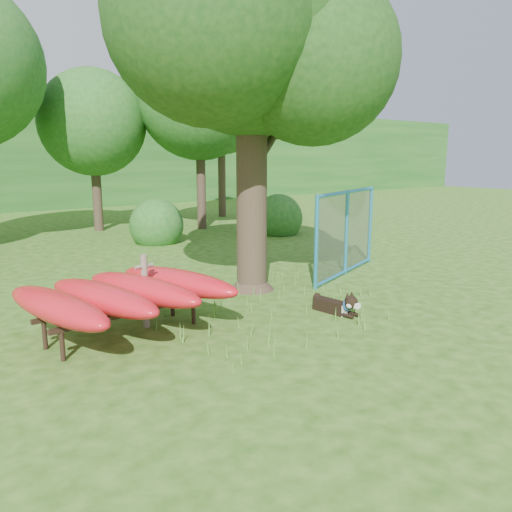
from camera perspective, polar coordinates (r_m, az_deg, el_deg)
ground at (r=8.73m, az=3.81°, el=-7.84°), size 80.00×80.00×0.00m
oak_tree at (r=10.90m, az=-0.87°, el=24.88°), size 6.38×5.56×8.12m
wooden_post at (r=8.62m, az=-12.56°, el=-3.73°), size 0.34×0.13×1.26m
kayak_rack at (r=8.28m, az=-14.98°, el=-4.15°), size 3.36×2.99×0.93m
husky_dog at (r=9.37m, az=9.32°, el=-5.54°), size 0.34×1.08×0.48m
fence_section at (r=12.40m, az=10.28°, el=2.66°), size 3.34×1.32×3.44m
wildflower_clump at (r=9.31m, az=11.23°, el=-5.53°), size 0.11×0.10×0.25m
bg_tree_c at (r=20.44m, az=-18.17°, el=14.26°), size 4.00×4.00×6.12m
bg_tree_d at (r=20.24m, az=-6.50°, el=17.54°), size 4.80×4.80×7.50m
bg_tree_e at (r=24.37m, az=-4.03°, el=16.86°), size 4.60×4.60×7.55m
shrub_right at (r=18.77m, az=2.56°, el=2.53°), size 1.80×1.80×1.80m
shrub_mid at (r=17.15m, az=-11.23°, el=1.48°), size 1.80×1.80×1.80m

